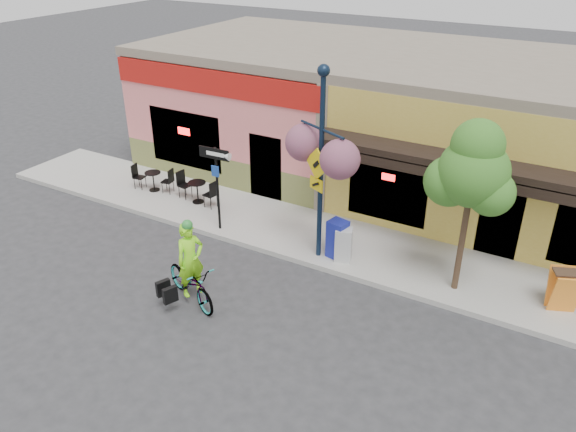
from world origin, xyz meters
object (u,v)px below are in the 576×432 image
object	(u,v)px
building	(400,118)
one_way_sign	(218,189)
newspaper_box_grey	(343,245)
lamp_post	(321,167)
street_tree	(467,209)
bicycle	(191,282)
cyclist_rider	(191,268)
newspaper_box_blue	(337,239)

from	to	relation	value
building	one_way_sign	distance (m)	7.34
newspaper_box_grey	one_way_sign	bearing A→B (deg)	164.34
building	one_way_sign	xyz separation A→B (m)	(-3.06, -6.62, -0.81)
lamp_post	newspaper_box_grey	size ratio (longest dim) A/B	5.54
lamp_post	street_tree	bearing A→B (deg)	29.40
one_way_sign	newspaper_box_grey	world-z (taller)	one_way_sign
bicycle	street_tree	bearing A→B (deg)	-34.73
bicycle	cyclist_rider	size ratio (longest dim) A/B	1.07
building	newspaper_box_blue	size ratio (longest dim) A/B	16.76
cyclist_rider	lamp_post	size ratio (longest dim) A/B	0.36
lamp_post	one_way_sign	world-z (taller)	lamp_post
one_way_sign	newspaper_box_blue	distance (m)	3.82
one_way_sign	cyclist_rider	bearing A→B (deg)	-67.11
newspaper_box_blue	newspaper_box_grey	xyz separation A→B (m)	(0.22, -0.08, -0.07)
building	newspaper_box_grey	world-z (taller)	building
street_tree	newspaper_box_grey	bearing A→B (deg)	-176.22
building	lamp_post	world-z (taller)	lamp_post
street_tree	bicycle	bearing A→B (deg)	-147.12
building	street_tree	xyz separation A→B (m)	(3.89, -6.21, 0.12)
bicycle	newspaper_box_blue	world-z (taller)	newspaper_box_blue
one_way_sign	street_tree	distance (m)	7.03
bicycle	lamp_post	bearing A→B (deg)	-6.71
cyclist_rider	newspaper_box_blue	bearing A→B (deg)	-10.72
cyclist_rider	newspaper_box_grey	distance (m)	4.18
newspaper_box_blue	street_tree	bearing A→B (deg)	13.65
newspaper_box_blue	street_tree	xyz separation A→B (m)	(3.22, 0.12, 1.68)
building	one_way_sign	bearing A→B (deg)	-114.79
bicycle	newspaper_box_grey	world-z (taller)	newspaper_box_grey
cyclist_rider	street_tree	world-z (taller)	street_tree
building	newspaper_box_blue	bearing A→B (deg)	-83.89
cyclist_rider	newspaper_box_grey	size ratio (longest dim) A/B	2.02
bicycle	newspaper_box_blue	xyz separation A→B (m)	(2.29, 3.44, 0.16)
bicycle	newspaper_box_blue	size ratio (longest dim) A/B	1.89
bicycle	building	bearing A→B (deg)	13.00
newspaper_box_blue	street_tree	world-z (taller)	street_tree
building	one_way_sign	size ratio (longest dim) A/B	7.07
one_way_sign	newspaper_box_grey	size ratio (longest dim) A/B	2.73
cyclist_rider	bicycle	bearing A→B (deg)	112.39
building	cyclist_rider	distance (m)	9.98
lamp_post	one_way_sign	xyz separation A→B (m)	(-3.26, -0.12, -1.33)
newspaper_box_grey	bicycle	bearing A→B (deg)	-145.57
newspaper_box_grey	building	bearing A→B (deg)	79.12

